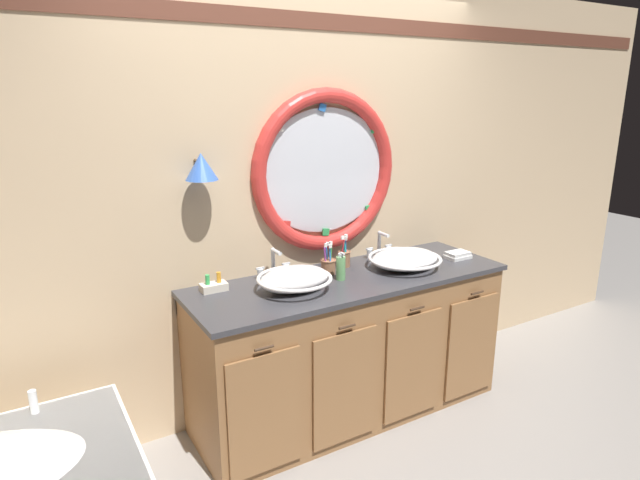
# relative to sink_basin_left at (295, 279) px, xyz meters

# --- Properties ---
(ground_plane) EXTENTS (14.00, 14.00, 0.00)m
(ground_plane) POSITION_rel_sink_basin_left_xyz_m (0.24, -0.21, -0.96)
(ground_plane) COLOR gray
(back_wall_assembly) EXTENTS (6.40, 0.26, 2.60)m
(back_wall_assembly) POSITION_rel_sink_basin_left_xyz_m (0.25, 0.37, 0.36)
(back_wall_assembly) COLOR #D6B78E
(back_wall_assembly) RESTS_ON ground_plane
(vanity_counter) EXTENTS (1.94, 0.67, 0.89)m
(vanity_counter) POSITION_rel_sink_basin_left_xyz_m (0.39, 0.03, -0.51)
(vanity_counter) COLOR olive
(vanity_counter) RESTS_ON ground_plane
(sink_basin_left) EXTENTS (0.42, 0.42, 0.13)m
(sink_basin_left) POSITION_rel_sink_basin_left_xyz_m (0.00, 0.00, 0.00)
(sink_basin_left) COLOR white
(sink_basin_left) RESTS_ON vanity_counter
(sink_basin_right) EXTENTS (0.45, 0.45, 0.11)m
(sink_basin_right) POSITION_rel_sink_basin_left_xyz_m (0.77, -0.00, -0.01)
(sink_basin_right) COLOR white
(sink_basin_right) RESTS_ON vanity_counter
(faucet_set_left) EXTENTS (0.22, 0.12, 0.18)m
(faucet_set_left) POSITION_rel_sink_basin_left_xyz_m (-0.00, 0.26, -0.00)
(faucet_set_left) COLOR silver
(faucet_set_left) RESTS_ON vanity_counter
(faucet_set_right) EXTENTS (0.21, 0.12, 0.17)m
(faucet_set_right) POSITION_rel_sink_basin_left_xyz_m (0.77, 0.26, -0.00)
(faucet_set_right) COLOR silver
(faucet_set_right) RESTS_ON vanity_counter
(toothbrush_holder_left) EXTENTS (0.09, 0.09, 0.20)m
(toothbrush_holder_left) POSITION_rel_sink_basin_left_xyz_m (0.30, 0.14, -0.01)
(toothbrush_holder_left) COLOR #996647
(toothbrush_holder_left) RESTS_ON vanity_counter
(toothbrush_holder_right) EXTENTS (0.08, 0.08, 0.21)m
(toothbrush_holder_right) POSITION_rel_sink_basin_left_xyz_m (0.46, 0.21, -0.01)
(toothbrush_holder_right) COLOR #996647
(toothbrush_holder_right) RESTS_ON vanity_counter
(soap_dispenser) EXTENTS (0.05, 0.06, 0.17)m
(soap_dispenser) POSITION_rel_sink_basin_left_xyz_m (0.31, 0.02, 0.01)
(soap_dispenser) COLOR #6BAD66
(soap_dispenser) RESTS_ON vanity_counter
(folded_hand_towel) EXTENTS (0.16, 0.11, 0.04)m
(folded_hand_towel) POSITION_rel_sink_basin_left_xyz_m (1.19, -0.03, -0.05)
(folded_hand_towel) COLOR white
(folded_hand_towel) RESTS_ON vanity_counter
(toiletry_basket) EXTENTS (0.14, 0.08, 0.10)m
(toiletry_basket) POSITION_rel_sink_basin_left_xyz_m (-0.38, 0.22, -0.04)
(toiletry_basket) COLOR beige
(toiletry_basket) RESTS_ON vanity_counter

